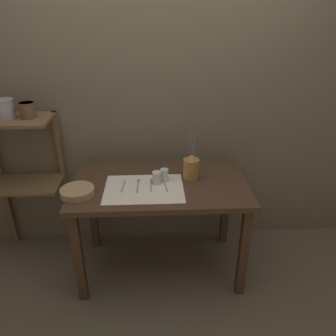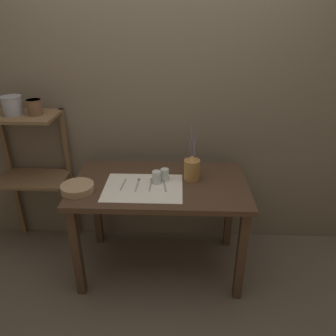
# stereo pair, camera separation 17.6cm
# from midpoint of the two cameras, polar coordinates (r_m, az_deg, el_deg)

# --- Properties ---
(ground_plane) EXTENTS (12.00, 12.00, 0.00)m
(ground_plane) POSITION_cam_midpoint_polar(r_m,az_deg,el_deg) (2.87, -3.05, -16.66)
(ground_plane) COLOR brown
(stone_wall_back) EXTENTS (7.00, 0.06, 2.40)m
(stone_wall_back) POSITION_cam_midpoint_polar(r_m,az_deg,el_deg) (2.69, -3.66, 9.97)
(stone_wall_back) COLOR #6B5E4C
(stone_wall_back) RESTS_ON ground_plane
(wooden_table) EXTENTS (1.28, 0.73, 0.79)m
(wooden_table) POSITION_cam_midpoint_polar(r_m,az_deg,el_deg) (2.46, -3.42, -4.86)
(wooden_table) COLOR #422D1E
(wooden_table) RESTS_ON ground_plane
(wooden_shelf_unit) EXTENTS (0.56, 0.35, 1.22)m
(wooden_shelf_unit) POSITION_cam_midpoint_polar(r_m,az_deg,el_deg) (2.86, -25.56, 1.06)
(wooden_shelf_unit) COLOR brown
(wooden_shelf_unit) RESTS_ON ground_plane
(linen_cloth) EXTENTS (0.56, 0.42, 0.00)m
(linen_cloth) POSITION_cam_midpoint_polar(r_m,az_deg,el_deg) (2.33, -6.35, -3.63)
(linen_cloth) COLOR silver
(linen_cloth) RESTS_ON wooden_table
(pitcher_with_flowers) EXTENTS (0.12, 0.12, 0.41)m
(pitcher_with_flowers) POSITION_cam_midpoint_polar(r_m,az_deg,el_deg) (2.42, 1.96, 0.07)
(pitcher_with_flowers) COLOR olive
(pitcher_with_flowers) RESTS_ON wooden_table
(wooden_bowl) EXTENTS (0.23, 0.23, 0.05)m
(wooden_bowl) POSITION_cam_midpoint_polar(r_m,az_deg,el_deg) (2.34, -17.61, -4.00)
(wooden_bowl) COLOR #9E7F5B
(wooden_bowl) RESTS_ON wooden_table
(glass_tumbler_near) EXTENTS (0.07, 0.07, 0.09)m
(glass_tumbler_near) POSITION_cam_midpoint_polar(r_m,az_deg,el_deg) (2.37, -4.11, -1.74)
(glass_tumbler_near) COLOR silver
(glass_tumbler_near) RESTS_ON wooden_table
(glass_tumbler_far) EXTENTS (0.06, 0.06, 0.09)m
(glass_tumbler_far) POSITION_cam_midpoint_polar(r_m,az_deg,el_deg) (2.41, -2.75, -1.22)
(glass_tumbler_far) COLOR silver
(glass_tumbler_far) RESTS_ON wooden_table
(knife_center) EXTENTS (0.03, 0.17, 0.00)m
(knife_center) POSITION_cam_midpoint_polar(r_m,az_deg,el_deg) (2.38, -9.90, -3.18)
(knife_center) COLOR #939399
(knife_center) RESTS_ON wooden_table
(spoon_outer) EXTENTS (0.02, 0.18, 0.02)m
(spoon_outer) POSITION_cam_midpoint_polar(r_m,az_deg,el_deg) (2.40, -7.33, -2.62)
(spoon_outer) COLOR #939399
(spoon_outer) RESTS_ON wooden_table
(spoon_inner) EXTENTS (0.02, 0.18, 0.02)m
(spoon_inner) POSITION_cam_midpoint_polar(r_m,az_deg,el_deg) (2.40, -5.02, -2.52)
(spoon_inner) COLOR #939399
(spoon_inner) RESTS_ON wooden_table
(fork_inner) EXTENTS (0.03, 0.17, 0.00)m
(fork_inner) POSITION_cam_midpoint_polar(r_m,az_deg,el_deg) (2.35, -2.59, -3.16)
(fork_inner) COLOR #939399
(fork_inner) RESTS_ON wooden_table
(metal_pot_large) EXTENTS (0.15, 0.15, 0.14)m
(metal_pot_large) POSITION_cam_midpoint_polar(r_m,az_deg,el_deg) (2.71, -28.46, 9.08)
(metal_pot_large) COLOR #939399
(metal_pot_large) RESTS_ON wooden_shelf_unit
(metal_pot_small) EXTENTS (0.11, 0.11, 0.11)m
(metal_pot_small) POSITION_cam_midpoint_polar(r_m,az_deg,el_deg) (2.64, -25.10, 9.15)
(metal_pot_small) COLOR brown
(metal_pot_small) RESTS_ON wooden_shelf_unit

